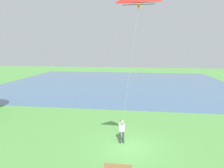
{
  "coord_description": "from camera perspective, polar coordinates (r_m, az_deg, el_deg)",
  "views": [
    {
      "loc": [
        -13.14,
        -0.5,
        6.87
      ],
      "look_at": [
        0.35,
        1.33,
        4.44
      ],
      "focal_mm": 32.18,
      "sensor_mm": 36.0,
      "label": 1
    }
  ],
  "objects": [
    {
      "name": "ground_plane",
      "position": [
        14.84,
        5.16,
        -17.52
      ],
      "size": [
        120.0,
        120.0,
        0.0
      ],
      "primitive_type": "plane",
      "color": "#569947"
    },
    {
      "name": "lake_water",
      "position": [
        40.49,
        1.24,
        0.34
      ],
      "size": [
        36.0,
        44.0,
        0.01
      ],
      "primitive_type": "cube",
      "color": "#476B8E",
      "rests_on": "ground"
    },
    {
      "name": "person_kite_flyer",
      "position": [
        15.04,
        2.78,
        -12.68
      ],
      "size": [
        0.63,
        0.5,
        1.83
      ],
      "color": "#232328",
      "rests_on": "ground"
    }
  ]
}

